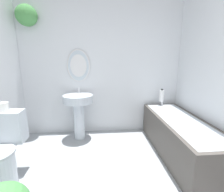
{
  "coord_description": "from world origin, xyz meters",
  "views": [
    {
      "loc": [
        -0.08,
        -0.41,
        1.36
      ],
      "look_at": [
        0.09,
        1.58,
        0.91
      ],
      "focal_mm": 26.0,
      "sensor_mm": 36.0,
      "label": 1
    }
  ],
  "objects_px": {
    "toilet": "(0,155)",
    "toilet_paper_roll": "(3,107)",
    "pedestal_sink": "(78,108)",
    "shampoo_bottle": "(162,96)",
    "bathtub": "(180,136)"
  },
  "relations": [
    {
      "from": "toilet",
      "to": "toilet_paper_roll",
      "type": "bearing_deg",
      "value": 90.0
    },
    {
      "from": "pedestal_sink",
      "to": "shampoo_bottle",
      "type": "distance_m",
      "value": 1.51
    },
    {
      "from": "shampoo_bottle",
      "to": "bathtub",
      "type": "bearing_deg",
      "value": -89.07
    },
    {
      "from": "shampoo_bottle",
      "to": "toilet_paper_roll",
      "type": "distance_m",
      "value": 2.43
    },
    {
      "from": "bathtub",
      "to": "pedestal_sink",
      "type": "bearing_deg",
      "value": 158.17
    },
    {
      "from": "toilet",
      "to": "bathtub",
      "type": "relative_size",
      "value": 0.47
    },
    {
      "from": "pedestal_sink",
      "to": "bathtub",
      "type": "xyz_separation_m",
      "value": [
        1.51,
        -0.6,
        -0.28
      ]
    },
    {
      "from": "toilet",
      "to": "toilet_paper_roll",
      "type": "xyz_separation_m",
      "value": [
        -0.0,
        0.19,
        0.49
      ]
    },
    {
      "from": "pedestal_sink",
      "to": "shampoo_bottle",
      "type": "height_order",
      "value": "pedestal_sink"
    },
    {
      "from": "pedestal_sink",
      "to": "toilet_paper_roll",
      "type": "relative_size",
      "value": 8.01
    },
    {
      "from": "pedestal_sink",
      "to": "toilet_paper_roll",
      "type": "bearing_deg",
      "value": -132.03
    },
    {
      "from": "toilet",
      "to": "shampoo_bottle",
      "type": "bearing_deg",
      "value": 27.34
    },
    {
      "from": "pedestal_sink",
      "to": "toilet_paper_roll",
      "type": "xyz_separation_m",
      "value": [
        -0.73,
        -0.81,
        0.28
      ]
    },
    {
      "from": "shampoo_bottle",
      "to": "toilet_paper_roll",
      "type": "height_order",
      "value": "toilet_paper_roll"
    },
    {
      "from": "pedestal_sink",
      "to": "shampoo_bottle",
      "type": "bearing_deg",
      "value": 5.7
    }
  ]
}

